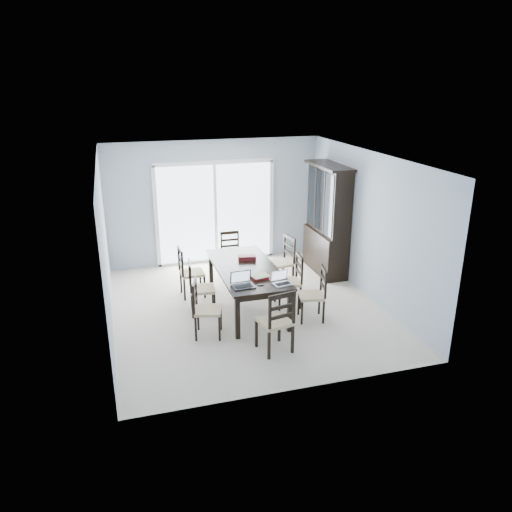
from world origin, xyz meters
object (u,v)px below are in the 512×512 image
object	(u,v)px
chair_left_near	(202,303)
chair_right_far	(284,256)
laptop_silver	(283,281)
game_box	(247,258)
chair_right_near	(317,288)
dining_table	(247,272)
chair_end_near	(278,315)
china_hutch	(327,221)
chair_left_mid	(197,282)
laptop_dark	(243,284)
chair_end_far	(231,249)
hot_tub	(196,227)
cell_phone	(260,285)
chair_left_far	(187,267)
chair_right_mid	(293,275)

from	to	relation	value
chair_left_near	chair_right_far	world-z (taller)	chair_right_far
chair_right_far	laptop_silver	bearing A→B (deg)	150.17
game_box	chair_right_near	bearing A→B (deg)	-51.25
dining_table	chair_end_near	world-z (taller)	chair_end_near
china_hutch	chair_left_mid	bearing A→B (deg)	-157.21
laptop_silver	chair_left_near	bearing A→B (deg)	165.96
chair_right_far	laptop_dark	bearing A→B (deg)	132.76
game_box	chair_right_far	bearing A→B (deg)	26.40
china_hutch	chair_end_far	bearing A→B (deg)	169.06
chair_left_near	hot_tub	world-z (taller)	chair_left_near
chair_left_mid	cell_phone	world-z (taller)	chair_left_mid
cell_phone	chair_left_far	bearing A→B (deg)	133.32
dining_table	chair_end_near	distance (m)	1.58
chair_right_mid	chair_end_near	xyz separation A→B (m)	(-0.77, -1.46, 0.03)
dining_table	laptop_silver	size ratio (longest dim) A/B	6.87
chair_right_mid	dining_table	bearing A→B (deg)	88.25
chair_left_far	chair_end_far	size ratio (longest dim) A/B	1.05
chair_left_far	hot_tub	world-z (taller)	chair_left_far
dining_table	cell_phone	xyz separation A→B (m)	(0.00, -0.80, 0.08)
chair_right_near	chair_right_far	world-z (taller)	chair_right_far
hot_tub	chair_right_near	bearing A→B (deg)	-74.11
chair_right_near	chair_right_far	bearing A→B (deg)	13.31
chair_end_near	cell_phone	world-z (taller)	chair_end_near
chair_left_near	chair_right_mid	xyz separation A→B (m)	(1.71, 0.64, 0.01)
chair_left_mid	chair_end_far	world-z (taller)	chair_left_mid
china_hutch	laptop_dark	xyz separation A→B (m)	(-2.29, -2.04, -0.27)
chair_left_near	chair_end_far	distance (m)	2.58
chair_left_far	chair_right_mid	distance (m)	1.93
chair_left_far	chair_right_mid	bearing A→B (deg)	60.35
dining_table	chair_end_far	size ratio (longest dim) A/B	2.16
chair_left_mid	laptop_dark	size ratio (longest dim) A/B	3.09
china_hutch	game_box	size ratio (longest dim) A/B	7.20
chair_end_far	laptop_silver	xyz separation A→B (m)	(0.23, -2.48, 0.26)
china_hutch	chair_right_near	size ratio (longest dim) A/B	2.12
china_hutch	chair_left_mid	world-z (taller)	china_hutch
china_hutch	chair_end_near	xyz separation A→B (m)	(-2.00, -2.83, -0.47)
chair_right_far	chair_right_near	bearing A→B (deg)	171.72
dining_table	chair_right_near	world-z (taller)	chair_right_near
laptop_silver	cell_phone	size ratio (longest dim) A/B	3.20
chair_end_far	hot_tub	bearing A→B (deg)	-79.03
chair_right_near	hot_tub	bearing A→B (deg)	27.96
chair_left_near	chair_end_near	distance (m)	1.25
laptop_dark	game_box	world-z (taller)	laptop_dark
chair_left_near	chair_right_mid	bearing A→B (deg)	126.14
chair_left_far	chair_end_near	xyz separation A→B (m)	(0.93, -2.37, 0.03)
dining_table	chair_left_near	distance (m)	1.19
chair_left_far	chair_end_far	world-z (taller)	chair_left_far
chair_left_far	chair_right_near	world-z (taller)	chair_left_far
dining_table	chair_right_far	bearing A→B (deg)	39.53
dining_table	chair_right_mid	world-z (taller)	chair_right_mid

